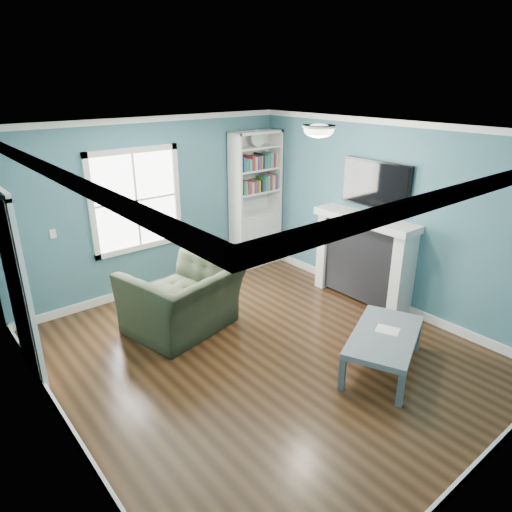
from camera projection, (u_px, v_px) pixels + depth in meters
floor at (263, 354)px, 5.48m from camera, size 5.00×5.00×0.00m
room_walls at (263, 229)px, 4.91m from camera, size 5.00×5.00×5.00m
trim at (263, 259)px, 5.03m from camera, size 4.50×5.00×2.60m
window at (136, 200)px, 6.57m from camera, size 1.40×0.06×1.50m
bookshelf at (255, 213)px, 7.85m from camera, size 0.90×0.35×2.31m
fireplace at (363, 259)px, 6.62m from camera, size 0.44×1.58×1.30m
tv at (375, 184)px, 6.30m from camera, size 0.06×1.10×0.65m
door at (16, 284)px, 4.79m from camera, size 0.12×0.98×2.17m
ceiling_fixture at (319, 130)px, 5.16m from camera, size 0.38×0.38×0.15m
light_switch at (53, 234)px, 5.95m from camera, size 0.08×0.01×0.12m
recliner at (182, 289)px, 5.84m from camera, size 1.47×1.13×1.15m
coffee_table at (384, 338)px, 5.09m from camera, size 1.39×1.11×0.44m
paper_sheet at (387, 330)px, 5.14m from camera, size 0.28×0.31×0.00m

